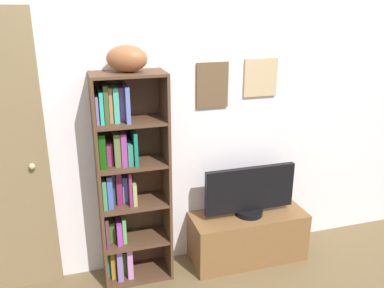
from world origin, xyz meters
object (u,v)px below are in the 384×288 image
Objects in this scene: bookshelf at (125,181)px; tv_stand at (248,236)px; football at (127,59)px; television at (250,192)px.

bookshelf is 1.13m from tv_stand.
bookshelf is 0.87m from football.
television is at bearing -4.18° from bookshelf.
football is 0.37× the size of television.
bookshelf is 5.80× the size of football.
bookshelf is 1.69× the size of tv_stand.
football reaches higher than television.
football is 0.29× the size of tv_stand.
television reaches higher than tv_stand.
football reaches higher than tv_stand.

